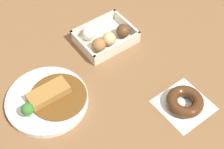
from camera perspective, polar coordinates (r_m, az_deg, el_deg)
ground_plane at (r=0.98m, az=-7.09°, el=-2.47°), size 1.60×1.60×0.00m
curry_plate at (r=0.95m, az=-10.96°, el=-4.34°), size 0.23×0.23×0.07m
donut_box at (r=1.08m, az=-1.20°, el=6.39°), size 0.18×0.14×0.06m
chocolate_ring_donut at (r=0.95m, az=12.46°, el=-4.63°), size 0.14×0.14×0.03m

